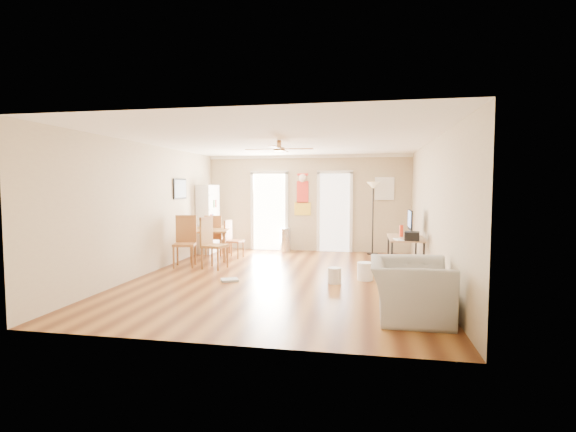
% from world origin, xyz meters
% --- Properties ---
extents(floor, '(7.00, 7.00, 0.00)m').
position_xyz_m(floor, '(0.00, 0.00, 0.00)').
color(floor, brown).
rests_on(floor, ground).
extents(ceiling, '(5.50, 7.00, 0.00)m').
position_xyz_m(ceiling, '(0.00, 0.00, 2.60)').
color(ceiling, silver).
rests_on(ceiling, floor).
extents(wall_back, '(5.50, 0.04, 2.60)m').
position_xyz_m(wall_back, '(0.00, 3.50, 1.30)').
color(wall_back, beige).
rests_on(wall_back, floor).
extents(wall_front, '(5.50, 0.04, 2.60)m').
position_xyz_m(wall_front, '(0.00, -3.50, 1.30)').
color(wall_front, beige).
rests_on(wall_front, floor).
extents(wall_left, '(0.04, 7.00, 2.60)m').
position_xyz_m(wall_left, '(-2.75, 0.00, 1.30)').
color(wall_left, beige).
rests_on(wall_left, floor).
extents(wall_right, '(0.04, 7.00, 2.60)m').
position_xyz_m(wall_right, '(2.75, 0.00, 1.30)').
color(wall_right, beige).
rests_on(wall_right, floor).
extents(crown_molding, '(5.50, 7.00, 0.08)m').
position_xyz_m(crown_molding, '(0.00, 0.00, 2.56)').
color(crown_molding, white).
rests_on(crown_molding, wall_back).
extents(kitchen_doorway, '(0.90, 0.10, 2.10)m').
position_xyz_m(kitchen_doorway, '(-1.05, 3.48, 1.05)').
color(kitchen_doorway, white).
rests_on(kitchen_doorway, wall_back).
extents(bathroom_doorway, '(0.80, 0.10, 2.10)m').
position_xyz_m(bathroom_doorway, '(0.75, 3.48, 1.05)').
color(bathroom_doorway, white).
rests_on(bathroom_doorway, wall_back).
extents(wall_decal, '(0.46, 0.03, 1.10)m').
position_xyz_m(wall_decal, '(-0.13, 3.48, 1.55)').
color(wall_decal, red).
rests_on(wall_decal, wall_back).
extents(ac_grille, '(0.50, 0.04, 0.60)m').
position_xyz_m(ac_grille, '(2.05, 3.47, 1.70)').
color(ac_grille, white).
rests_on(ac_grille, wall_back).
extents(framed_poster, '(0.04, 0.66, 0.48)m').
position_xyz_m(framed_poster, '(-2.73, 1.40, 1.70)').
color(framed_poster, black).
rests_on(framed_poster, wall_left).
extents(ceiling_fan, '(1.24, 1.24, 0.20)m').
position_xyz_m(ceiling_fan, '(0.00, -0.30, 2.43)').
color(ceiling_fan, '#593819').
rests_on(ceiling_fan, ceiling).
extents(bookshelf, '(0.58, 0.88, 1.79)m').
position_xyz_m(bookshelf, '(-2.55, 2.72, 0.90)').
color(bookshelf, white).
rests_on(bookshelf, floor).
extents(dining_table, '(1.18, 1.61, 0.73)m').
position_xyz_m(dining_table, '(-2.15, 1.92, 0.36)').
color(dining_table, olive).
rests_on(dining_table, floor).
extents(dining_chair_right_a, '(0.42, 0.42, 0.92)m').
position_xyz_m(dining_chair_right_a, '(-1.60, 2.02, 0.46)').
color(dining_chair_right_a, '#AB6137').
rests_on(dining_chair_right_a, floor).
extents(dining_chair_right_b, '(0.53, 0.53, 1.09)m').
position_xyz_m(dining_chair_right_b, '(-1.60, 0.64, 0.55)').
color(dining_chair_right_b, olive).
rests_on(dining_chair_right_b, floor).
extents(dining_chair_near, '(0.55, 0.55, 1.11)m').
position_xyz_m(dining_chair_near, '(-2.32, 0.70, 0.55)').
color(dining_chair_near, '#9A5B31').
rests_on(dining_chair_near, floor).
extents(dining_chair_far, '(0.50, 0.50, 1.02)m').
position_xyz_m(dining_chair_far, '(-2.22, 2.28, 0.51)').
color(dining_chair_far, '#9F6833').
rests_on(dining_chair_far, floor).
extents(trash_can, '(0.30, 0.30, 0.64)m').
position_xyz_m(trash_can, '(-0.54, 3.21, 0.32)').
color(trash_can, silver).
rests_on(trash_can, floor).
extents(torchiere_lamp, '(0.45, 0.45, 1.87)m').
position_xyz_m(torchiere_lamp, '(1.75, 3.16, 0.94)').
color(torchiere_lamp, black).
rests_on(torchiere_lamp, floor).
extents(computer_desk, '(0.67, 1.34, 0.72)m').
position_xyz_m(computer_desk, '(2.37, 1.03, 0.36)').
color(computer_desk, tan).
rests_on(computer_desk, floor).
extents(imac, '(0.18, 0.60, 0.56)m').
position_xyz_m(imac, '(2.47, 1.06, 0.99)').
color(imac, black).
rests_on(imac, computer_desk).
extents(keyboard, '(0.20, 0.38, 0.01)m').
position_xyz_m(keyboard, '(2.20, 0.54, 0.72)').
color(keyboard, white).
rests_on(keyboard, computer_desk).
extents(printer, '(0.31, 0.35, 0.17)m').
position_xyz_m(printer, '(2.45, 0.52, 0.80)').
color(printer, black).
rests_on(printer, computer_desk).
extents(orange_bottle, '(0.10, 0.10, 0.24)m').
position_xyz_m(orange_bottle, '(2.30, 1.10, 0.84)').
color(orange_bottle, red).
rests_on(orange_bottle, computer_desk).
extents(wastebasket_a, '(0.31, 0.31, 0.29)m').
position_xyz_m(wastebasket_a, '(1.02, -0.30, 0.14)').
color(wastebasket_a, silver).
rests_on(wastebasket_a, floor).
extents(wastebasket_b, '(0.37, 0.37, 0.34)m').
position_xyz_m(wastebasket_b, '(1.57, 0.07, 0.17)').
color(wastebasket_b, white).
rests_on(wastebasket_b, floor).
extents(floor_cloth, '(0.39, 0.36, 0.04)m').
position_xyz_m(floor_cloth, '(-0.91, -0.48, 0.02)').
color(floor_cloth, '#A2A39D').
rests_on(floor_cloth, floor).
extents(armchair, '(1.05, 1.20, 0.77)m').
position_xyz_m(armchair, '(2.15, -2.12, 0.38)').
color(armchair, '#A4A49F').
rests_on(armchair, floor).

